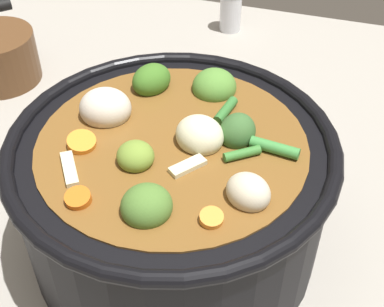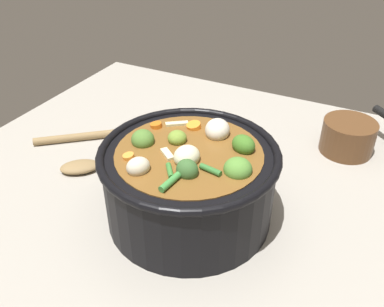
% 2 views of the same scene
% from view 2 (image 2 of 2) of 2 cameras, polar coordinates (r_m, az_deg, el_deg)
% --- Properties ---
extents(ground_plane, '(1.10, 1.10, 0.00)m').
position_cam_2_polar(ground_plane, '(0.75, -0.37, -8.40)').
color(ground_plane, '#9E998E').
extents(cooking_pot, '(0.30, 0.30, 0.16)m').
position_cam_2_polar(cooking_pot, '(0.71, -0.37, -3.91)').
color(cooking_pot, black).
rests_on(cooking_pot, ground_plane).
extents(wooden_spoon, '(0.21, 0.21, 0.02)m').
position_cam_2_polar(wooden_spoon, '(0.93, -15.12, 0.23)').
color(wooden_spoon, olive).
rests_on(wooden_spoon, ground_plane).
extents(small_saucepan, '(0.18, 0.17, 0.07)m').
position_cam_2_polar(small_saucepan, '(0.96, 20.76, 2.26)').
color(small_saucepan, brown).
rests_on(small_saucepan, ground_plane).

